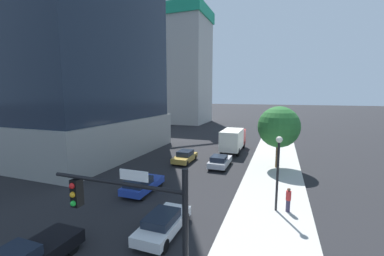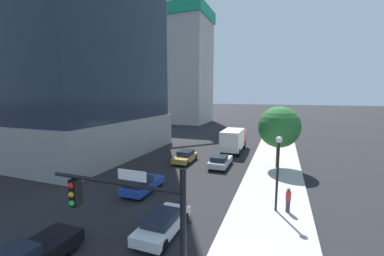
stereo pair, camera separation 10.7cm
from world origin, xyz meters
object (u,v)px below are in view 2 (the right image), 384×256
(traffic_light_pole, at_px, (131,216))
(street_tree, at_px, (279,127))
(car_silver, at_px, (220,161))
(street_lamp, at_px, (278,162))
(car_gold, at_px, (185,157))
(box_truck, at_px, (234,139))
(car_white, at_px, (163,223))
(pedestrian_red_shirt, at_px, (288,200))
(car_blue, at_px, (142,184))
(construction_building, at_px, (185,62))

(traffic_light_pole, distance_m, street_tree, 21.29)
(traffic_light_pole, relative_size, car_silver, 1.32)
(street_lamp, distance_m, street_tree, 10.61)
(street_tree, bearing_deg, car_gold, -173.90)
(car_silver, distance_m, car_gold, 4.46)
(car_silver, relative_size, box_truck, 0.58)
(street_lamp, xyz_separation_m, car_white, (-6.12, -5.09, -2.91))
(street_lamp, height_order, pedestrian_red_shirt, street_lamp)
(car_blue, xyz_separation_m, car_white, (4.43, -4.87, -0.02))
(construction_building, bearing_deg, traffic_light_pole, -69.80)
(box_truck, bearing_deg, traffic_light_pole, -86.89)
(car_blue, height_order, box_truck, box_truck)
(box_truck, bearing_deg, car_gold, -120.92)
(car_gold, height_order, pedestrian_red_shirt, pedestrian_red_shirt)
(street_tree, bearing_deg, car_white, -111.01)
(construction_building, height_order, car_blue, construction_building)
(car_silver, relative_size, car_white, 0.99)
(box_truck, distance_m, pedestrian_red_shirt, 18.14)
(car_blue, height_order, car_silver, car_silver)
(car_silver, height_order, car_white, car_silver)
(traffic_light_pole, bearing_deg, car_silver, 94.39)
(traffic_light_pole, bearing_deg, car_blue, 120.52)
(car_blue, xyz_separation_m, car_silver, (4.43, 9.14, 0.00))
(street_lamp, relative_size, box_truck, 0.69)
(construction_building, bearing_deg, street_lamp, -61.58)
(street_tree, height_order, box_truck, street_tree)
(car_gold, bearing_deg, street_lamp, -41.86)
(car_gold, bearing_deg, car_silver, -6.81)
(street_lamp, relative_size, pedestrian_red_shirt, 3.09)
(construction_building, relative_size, box_truck, 5.44)
(car_silver, bearing_deg, construction_building, 116.96)
(construction_building, bearing_deg, pedestrian_red_shirt, -60.84)
(traffic_light_pole, distance_m, car_gold, 20.80)
(car_silver, bearing_deg, traffic_light_pole, -85.61)
(car_white, bearing_deg, street_tree, 68.99)
(car_gold, xyz_separation_m, car_white, (4.43, -14.54, 0.00))
(box_truck, bearing_deg, street_tree, -46.22)
(traffic_light_pole, distance_m, pedestrian_red_shirt, 12.01)
(car_gold, bearing_deg, street_tree, 6.10)
(car_blue, bearing_deg, street_tree, 45.94)
(car_white, bearing_deg, car_blue, 132.26)
(construction_building, xyz_separation_m, car_white, (20.14, -53.62, -16.41))
(street_lamp, height_order, car_blue, street_lamp)
(traffic_light_pole, bearing_deg, car_white, 105.99)
(car_silver, bearing_deg, street_tree, 15.29)
(construction_building, height_order, car_gold, construction_building)
(car_blue, bearing_deg, car_white, -47.74)
(construction_building, bearing_deg, car_silver, -63.04)
(traffic_light_pole, xyz_separation_m, car_silver, (-1.47, 19.15, -3.23))
(car_blue, relative_size, box_truck, 0.56)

